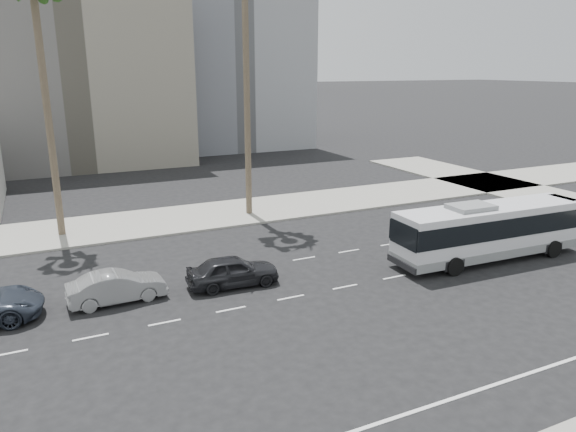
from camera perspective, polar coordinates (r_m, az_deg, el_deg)
ground at (r=28.43m, az=11.33°, el=-6.46°), size 700.00×700.00×0.00m
sidewalk_north at (r=41.19m, az=-1.50°, el=0.91°), size 120.00×7.00×0.15m
midrise_beige_west at (r=66.10m, az=-22.43°, el=13.17°), size 24.00×18.00×18.00m
midrise_gray_center at (r=76.86m, az=-7.42°, el=17.35°), size 20.00×20.00×26.00m
civic_tower at (r=272.79m, az=-23.81°, el=20.37°), size 42.00×42.00×129.00m
highrise_right at (r=259.43m, az=-12.43°, el=20.72°), size 26.00×26.00×70.00m
highrise_far at (r=294.48m, az=-8.78°, el=19.27°), size 22.00×22.00×60.00m
city_bus at (r=32.00m, az=20.81°, el=-1.35°), size 11.75×3.06×3.35m
car_a at (r=26.74m, az=-5.95°, el=-5.88°), size 2.14×4.69×1.56m
car_b at (r=26.11m, az=-17.87°, el=-7.25°), size 1.71×4.49×1.46m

